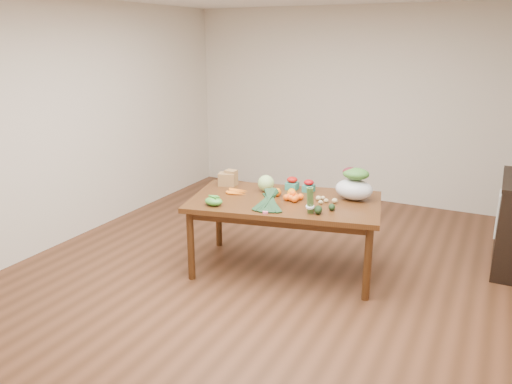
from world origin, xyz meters
The scene contains 24 objects.
floor centered at (0.00, 0.00, 0.00)m, with size 6.00×6.00×0.00m, color brown.
room_walls centered at (0.00, 0.00, 1.35)m, with size 5.02×6.02×2.70m.
dining_table centered at (0.07, 0.29, 0.38)m, with size 1.83×1.02×0.75m, color #492511.
dish_towel centered at (1.96, 1.40, 0.55)m, with size 0.02×0.28×0.45m, color white.
paper_bag centered at (-0.68, 0.47, 0.83)m, with size 0.23×0.20×0.17m, color #9A6E45, non-canonical shape.
cabbage centered at (-0.22, 0.46, 0.83)m, with size 0.17×0.17×0.17m, color #A6DC7E.
strawberry_basket_a centered at (0.00, 0.64, 0.80)m, with size 0.12×0.12×0.11m, color #B6180C, non-canonical shape.
strawberry_basket_b centered at (0.18, 0.65, 0.80)m, with size 0.11×0.11×0.10m, color #B00B14, non-canonical shape.
orange_a centered at (-0.04, 0.35, 0.79)m, with size 0.08×0.08×0.08m, color orange.
orange_b centered at (0.09, 0.41, 0.79)m, with size 0.08×0.08×0.08m, color orange.
orange_c centered at (0.11, 0.36, 0.79)m, with size 0.09×0.09×0.09m, color orange.
mandarin_cluster centered at (0.15, 0.30, 0.80)m, with size 0.18×0.18×0.10m, color #FF5A0F, non-canonical shape.
carrots centered at (-0.45, 0.27, 0.76)m, with size 0.22×0.19×0.03m, color #DD5112, non-canonical shape.
snap_pea_bag centered at (-0.46, -0.17, 0.79)m, with size 0.18×0.13×0.08m, color green.
kale_bunch centered at (0.05, -0.06, 0.83)m, with size 0.32×0.40×0.16m, color black, non-canonical shape.
asparagus_bundle centered at (0.44, 0.02, 0.88)m, with size 0.08×0.08×0.25m, color #577D39, non-canonical shape.
potato_a centered at (0.38, 0.41, 0.77)m, with size 0.06×0.05×0.05m, color #D5C57A.
potato_b centered at (0.43, 0.31, 0.77)m, with size 0.05×0.04×0.04m, color tan.
potato_c centered at (0.47, 0.38, 0.77)m, with size 0.05×0.04×0.04m, color tan.
potato_d centered at (0.41, 0.45, 0.77)m, with size 0.05×0.04×0.04m, color tan.
potato_e centered at (0.54, 0.40, 0.77)m, with size 0.06×0.05×0.05m, color tan.
avocado_a centered at (0.50, 0.05, 0.79)m, with size 0.07×0.11×0.07m, color black.
avocado_b centered at (0.58, 0.19, 0.78)m, with size 0.06×0.09×0.06m, color black.
salad_bag centered at (0.67, 0.60, 0.89)m, with size 0.37×0.28×0.28m, color silver, non-canonical shape.
Camera 1 is at (1.90, -3.99, 2.26)m, focal length 35.00 mm.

